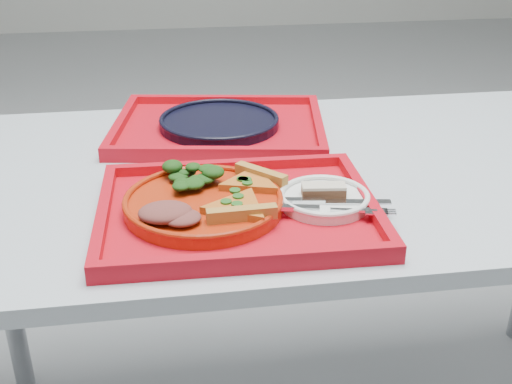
# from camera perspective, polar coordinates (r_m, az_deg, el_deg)

# --- Properties ---
(table) EXTENTS (1.60, 0.80, 0.75)m
(table) POSITION_cam_1_polar(r_m,az_deg,el_deg) (1.29, 5.62, -0.60)
(table) COLOR #B2BBC7
(table) RESTS_ON ground
(tray_main) EXTENTS (0.46, 0.36, 0.01)m
(tray_main) POSITION_cam_1_polar(r_m,az_deg,el_deg) (1.05, -1.63, -1.93)
(tray_main) COLOR #B90917
(tray_main) RESTS_ON table
(tray_far) EXTENTS (0.50, 0.42, 0.01)m
(tray_far) POSITION_cam_1_polar(r_m,az_deg,el_deg) (1.42, -3.28, 5.59)
(tray_far) COLOR #B90917
(tray_far) RESTS_ON table
(dinner_plate) EXTENTS (0.26, 0.26, 0.02)m
(dinner_plate) POSITION_cam_1_polar(r_m,az_deg,el_deg) (1.05, -4.69, -1.15)
(dinner_plate) COLOR #AA260B
(dinner_plate) RESTS_ON tray_main
(side_plate) EXTENTS (0.15, 0.15, 0.01)m
(side_plate) POSITION_cam_1_polar(r_m,az_deg,el_deg) (1.07, 6.07, -0.76)
(side_plate) COLOR white
(side_plate) RESTS_ON tray_main
(navy_plate) EXTENTS (0.26, 0.26, 0.02)m
(navy_plate) POSITION_cam_1_polar(r_m,az_deg,el_deg) (1.41, -3.29, 6.12)
(navy_plate) COLOR black
(navy_plate) RESTS_ON tray_far
(pizza_slice_a) EXTENTS (0.11, 0.13, 0.02)m
(pizza_slice_a) POSITION_cam_1_polar(r_m,az_deg,el_deg) (1.01, -1.56, -1.13)
(pizza_slice_a) COLOR orange
(pizza_slice_a) RESTS_ON dinner_plate
(pizza_slice_b) EXTENTS (0.15, 0.15, 0.02)m
(pizza_slice_b) POSITION_cam_1_polar(r_m,az_deg,el_deg) (1.09, -0.48, 1.06)
(pizza_slice_b) COLOR orange
(pizza_slice_b) RESTS_ON dinner_plate
(salad_heap) EXTENTS (0.09, 0.08, 0.05)m
(salad_heap) POSITION_cam_1_polar(r_m,az_deg,el_deg) (1.09, -5.90, 1.76)
(salad_heap) COLOR black
(salad_heap) RESTS_ON dinner_plate
(meat_portion) EXTENTS (0.08, 0.07, 0.03)m
(meat_portion) POSITION_cam_1_polar(r_m,az_deg,el_deg) (0.99, -8.08, -1.80)
(meat_portion) COLOR brown
(meat_portion) RESTS_ON dinner_plate
(dessert_bar) EXTENTS (0.08, 0.04, 0.02)m
(dessert_bar) POSITION_cam_1_polar(r_m,az_deg,el_deg) (1.07, 6.03, 0.17)
(dessert_bar) COLOR #4F2C1A
(dessert_bar) RESTS_ON side_plate
(knife) EXTENTS (0.19, 0.05, 0.01)m
(knife) POSITION_cam_1_polar(r_m,az_deg,el_deg) (1.05, 6.96, -0.79)
(knife) COLOR silver
(knife) RESTS_ON side_plate
(fork) EXTENTS (0.19, 0.06, 0.01)m
(fork) POSITION_cam_1_polar(r_m,az_deg,el_deg) (1.02, 6.51, -1.51)
(fork) COLOR silver
(fork) RESTS_ON side_plate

